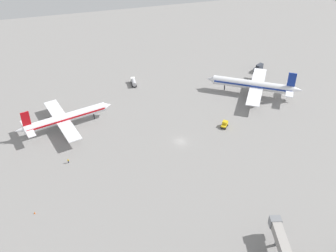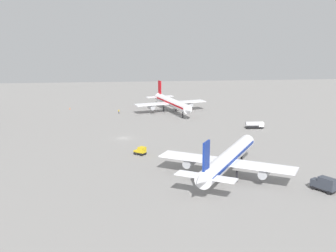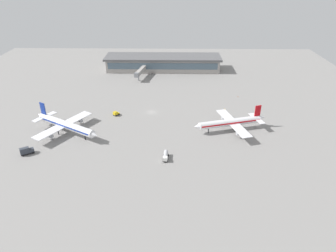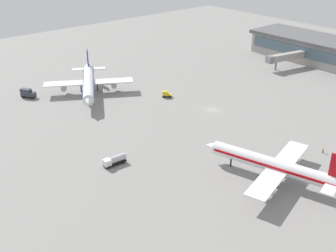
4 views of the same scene
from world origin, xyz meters
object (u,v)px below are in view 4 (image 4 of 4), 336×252
airplane_at_gate (89,82)px  airplane_taxiing (275,165)px  catering_truck (28,93)px  baggage_tug (166,94)px  ground_crew_worker (323,150)px  fuel_truck (115,160)px

airplane_at_gate → airplane_taxiing: 80.67m
airplane_at_gate → catering_truck: 22.35m
baggage_tug → ground_crew_worker: size_ratio=2.24×
fuel_truck → ground_crew_worker: size_ratio=3.82×
airplane_at_gate → baggage_tug: 28.99m
airplane_at_gate → ground_crew_worker: bearing=48.8°
catering_truck → airplane_at_gate: bearing=26.7°
fuel_truck → ground_crew_worker: 57.55m
catering_truck → ground_crew_worker: 102.97m
airplane_at_gate → fuel_truck: airplane_at_gate is taller
baggage_tug → ground_crew_worker: baggage_tug is taller
ground_crew_worker → baggage_tug: bearing=-62.3°
airplane_taxiing → catering_truck: size_ratio=6.54×
airplane_taxiing → catering_truck: bearing=-1.4°
airplane_taxiing → baggage_tug: (59.72, -15.34, -3.08)m
airplane_at_gate → baggage_tug: (-20.82, -19.88, -3.41)m
baggage_tug → ground_crew_worker: 60.56m
airplane_at_gate → fuel_truck: bearing=7.2°
baggage_tug → airplane_at_gate: bearing=-6.9°
airplane_taxiing → baggage_tug: airplane_taxiing is taller
baggage_tug → ground_crew_worker: bearing=135.6°
baggage_tug → catering_truck: bearing=-0.2°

